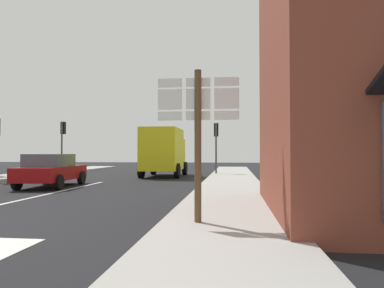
{
  "coord_description": "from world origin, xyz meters",
  "views": [
    {
      "loc": [
        6.81,
        -5.85,
        1.53
      ],
      "look_at": [
        4.9,
        10.38,
        1.93
      ],
      "focal_mm": 33.36,
      "sensor_mm": 36.0,
      "label": 1
    }
  ],
  "objects_px": {
    "route_sign_post": "(198,129)",
    "traffic_light_far_left": "(63,135)",
    "sedan_far": "(51,170)",
    "delivery_truck": "(164,151)",
    "traffic_light_far_right": "(216,137)"
  },
  "relations": [
    {
      "from": "route_sign_post",
      "to": "sedan_far",
      "type": "bearing_deg",
      "value": 132.92
    },
    {
      "from": "sedan_far",
      "to": "route_sign_post",
      "type": "bearing_deg",
      "value": -47.08
    },
    {
      "from": "delivery_truck",
      "to": "traffic_light_far_left",
      "type": "distance_m",
      "value": 8.34
    },
    {
      "from": "sedan_far",
      "to": "traffic_light_far_left",
      "type": "height_order",
      "value": "traffic_light_far_left"
    },
    {
      "from": "sedan_far",
      "to": "traffic_light_far_left",
      "type": "xyz_separation_m",
      "value": [
        -4.32,
        9.63,
        2.05
      ]
    },
    {
      "from": "sedan_far",
      "to": "delivery_truck",
      "type": "bearing_deg",
      "value": 63.9
    },
    {
      "from": "sedan_far",
      "to": "traffic_light_far_right",
      "type": "height_order",
      "value": "traffic_light_far_right"
    },
    {
      "from": "sedan_far",
      "to": "route_sign_post",
      "type": "xyz_separation_m",
      "value": [
        7.39,
        -7.95,
        1.24
      ]
    },
    {
      "from": "route_sign_post",
      "to": "traffic_light_far_left",
      "type": "bearing_deg",
      "value": 123.66
    },
    {
      "from": "route_sign_post",
      "to": "traffic_light_far_right",
      "type": "xyz_separation_m",
      "value": [
        -0.47,
        17.06,
        0.62
      ]
    },
    {
      "from": "sedan_far",
      "to": "delivery_truck",
      "type": "height_order",
      "value": "delivery_truck"
    },
    {
      "from": "route_sign_post",
      "to": "traffic_light_far_left",
      "type": "relative_size",
      "value": 0.84
    },
    {
      "from": "traffic_light_far_right",
      "to": "delivery_truck",
      "type": "bearing_deg",
      "value": -152.81
    },
    {
      "from": "delivery_truck",
      "to": "traffic_light_far_right",
      "type": "height_order",
      "value": "traffic_light_far_right"
    },
    {
      "from": "sedan_far",
      "to": "delivery_truck",
      "type": "xyz_separation_m",
      "value": [
        3.64,
        7.43,
        0.89
      ]
    }
  ]
}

